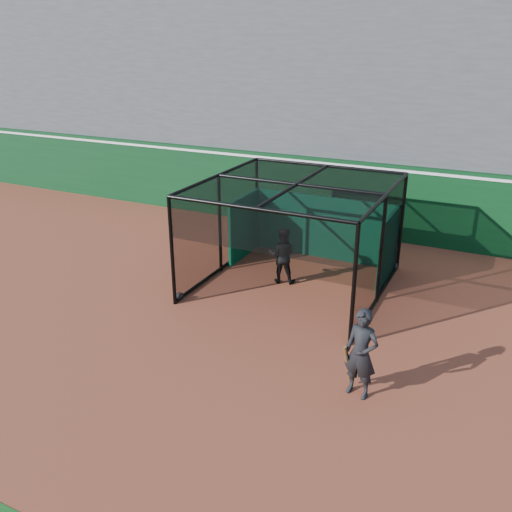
% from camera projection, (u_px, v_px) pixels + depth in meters
% --- Properties ---
extents(ground, '(120.00, 120.00, 0.00)m').
position_uv_depth(ground, '(202.00, 344.00, 11.77)').
color(ground, brown).
rests_on(ground, ground).
extents(outfield_wall, '(50.00, 0.50, 2.50)m').
position_uv_depth(outfield_wall, '(330.00, 194.00, 18.39)').
color(outfield_wall, '#093415').
rests_on(outfield_wall, ground).
extents(grandstand, '(50.00, 7.85, 8.95)m').
position_uv_depth(grandstand, '(367.00, 87.00, 20.36)').
color(grandstand, '#4C4C4F').
rests_on(grandstand, ground).
extents(batting_cage, '(4.60, 4.80, 2.78)m').
position_uv_depth(batting_cage, '(296.00, 236.00, 14.12)').
color(batting_cage, black).
rests_on(batting_cage, ground).
extents(batter, '(0.86, 0.74, 1.54)m').
position_uv_depth(batter, '(282.00, 255.00, 14.53)').
color(batter, black).
rests_on(batter, ground).
extents(on_deck_player, '(0.70, 0.53, 1.75)m').
position_uv_depth(on_deck_player, '(361.00, 354.00, 9.79)').
color(on_deck_player, black).
rests_on(on_deck_player, ground).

